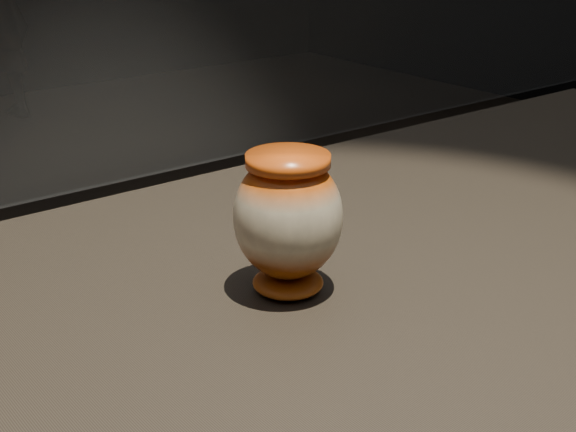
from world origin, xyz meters
The scene contains 1 object.
main_vase centered at (-0.10, 0.01, 0.98)m, with size 0.13×0.13×0.15m.
Camera 1 is at (-0.57, -0.60, 1.29)m, focal length 50.00 mm.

